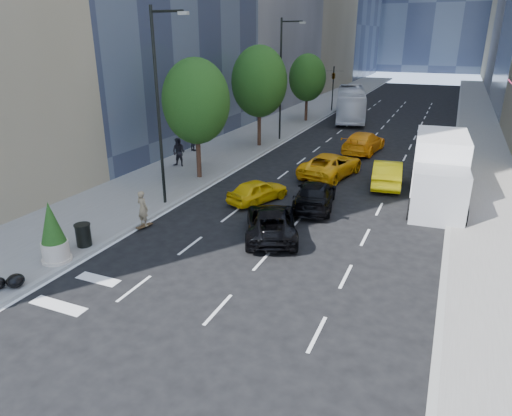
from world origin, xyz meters
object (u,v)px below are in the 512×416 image
at_px(black_sedan_lincoln, 271,222).
at_px(trash_can, 83,235).
at_px(black_sedan_mercedes, 315,195).
at_px(skateboarder, 143,211).
at_px(city_bus, 351,104).
at_px(planter_shrub, 53,233).
at_px(box_truck, 439,170).

xyz_separation_m(black_sedan_lincoln, trash_can, (-7.00, -4.53, -0.05)).
bearing_deg(black_sedan_mercedes, trash_can, 39.08).
relative_size(skateboarder, black_sedan_mercedes, 0.36).
bearing_deg(city_bus, planter_shrub, -107.61).
xyz_separation_m(black_sedan_lincoln, city_bus, (-3.60, 33.17, 1.03)).
xyz_separation_m(city_bus, trash_can, (-3.40, -37.70, -1.08)).
bearing_deg(skateboarder, black_sedan_lincoln, -151.71).
bearing_deg(box_truck, planter_shrub, -137.97).
bearing_deg(black_sedan_lincoln, box_truck, -152.77).
bearing_deg(black_sedan_lincoln, skateboarder, -7.70).
bearing_deg(skateboarder, planter_shrub, 91.01).
relative_size(black_sedan_mercedes, city_bus, 0.40).
relative_size(trash_can, planter_shrub, 0.38).
height_order(black_sedan_mercedes, trash_can, black_sedan_mercedes).
relative_size(skateboarder, black_sedan_lincoln, 0.36).
xyz_separation_m(skateboarder, planter_shrub, (-1.00, -4.51, 0.48)).
distance_m(city_bus, box_truck, 27.23).
distance_m(black_sedan_mercedes, trash_can, 11.89).
height_order(skateboarder, box_truck, box_truck).
bearing_deg(trash_can, city_bus, 84.85).
xyz_separation_m(black_sedan_lincoln, black_sedan_mercedes, (0.80, 4.45, 0.03)).
bearing_deg(trash_can, black_sedan_lincoln, 32.89).
bearing_deg(planter_shrub, city_bus, 85.05).
height_order(skateboarder, trash_can, skateboarder).
bearing_deg(skateboarder, trash_can, 84.75).
xyz_separation_m(black_sedan_lincoln, planter_shrub, (-7.00, -6.09, 0.68)).
relative_size(city_bus, planter_shrub, 4.81).
relative_size(black_sedan_lincoln, box_truck, 0.64).
relative_size(black_sedan_lincoln, black_sedan_mercedes, 0.99).
bearing_deg(planter_shrub, black_sedan_mercedes, 53.51).
xyz_separation_m(skateboarder, black_sedan_lincoln, (6.00, 1.58, -0.20)).
distance_m(black_sedan_lincoln, trash_can, 8.34).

